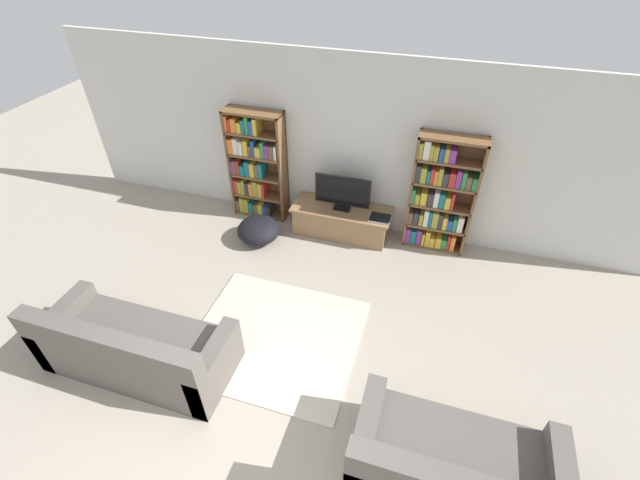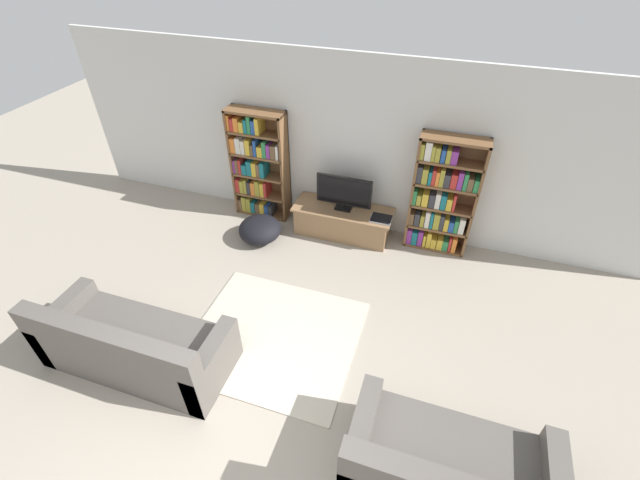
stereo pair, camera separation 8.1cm
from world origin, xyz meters
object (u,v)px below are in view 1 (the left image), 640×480
tv_stand (341,221)px  couch_left_sectional (136,350)px  couch_right_sofa (455,471)px  bookshelf_left (255,166)px  bookshelf_right (439,197)px  laptop (380,218)px  television (343,192)px  beanbag_ottoman (259,230)px

tv_stand → couch_left_sectional: bearing=-116.3°
couch_right_sofa → bookshelf_left: bearing=134.1°
bookshelf_right → laptop: size_ratio=5.70×
television → bookshelf_right: bearing=6.3°
bookshelf_left → beanbag_ottoman: 1.01m
bookshelf_right → couch_left_sectional: bearing=-132.0°
couch_right_sofa → couch_left_sectional: bearing=175.6°
bookshelf_left → tv_stand: bearing=-6.1°
television → couch_left_sectional: bearing=-116.3°
couch_left_sectional → bookshelf_right: bearing=48.0°
laptop → couch_left_sectional: bearing=-125.5°
television → beanbag_ottoman: bearing=-155.1°
bookshelf_left → beanbag_ottoman: (0.29, -0.68, -0.68)m
bookshelf_right → tv_stand: (-1.35, -0.15, -0.60)m
tv_stand → laptop: 0.64m
laptop → couch_right_sofa: 3.42m
tv_stand → couch_right_sofa: (1.87, -3.25, 0.05)m
television → couch_left_sectional: television is taller
laptop → beanbag_ottoman: (-1.74, -0.44, -0.29)m
bookshelf_left → laptop: 2.08m
bookshelf_left → television: bearing=-6.0°
laptop → television: bearing=171.3°
couch_left_sectional → beanbag_ottoman: 2.49m
couch_left_sectional → beanbag_ottoman: couch_left_sectional is taller
tv_stand → laptop: size_ratio=4.88×
bookshelf_right → bookshelf_left: bearing=180.0°
bookshelf_left → tv_stand: bookshelf_left is taller
bookshelf_left → beanbag_ottoman: bearing=-67.2°
bookshelf_left → couch_left_sectional: bearing=-90.9°
bookshelf_right → television: (-1.35, -0.15, -0.09)m
tv_stand → television: size_ratio=1.82×
tv_stand → laptop: bearing=-8.5°
beanbag_ottoman → bookshelf_left: bearing=112.8°
couch_left_sectional → television: bearing=63.7°
television → couch_right_sofa: television is taller
beanbag_ottoman → couch_right_sofa: bearing=-42.1°
bookshelf_left → tv_stand: size_ratio=1.17×
laptop → tv_stand: bearing=171.5°
laptop → beanbag_ottoman: 1.81m
tv_stand → couch_left_sectional: 3.34m
television → laptop: bearing=-8.7°
bookshelf_left → couch_right_sofa: (3.30, -3.41, -0.58)m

